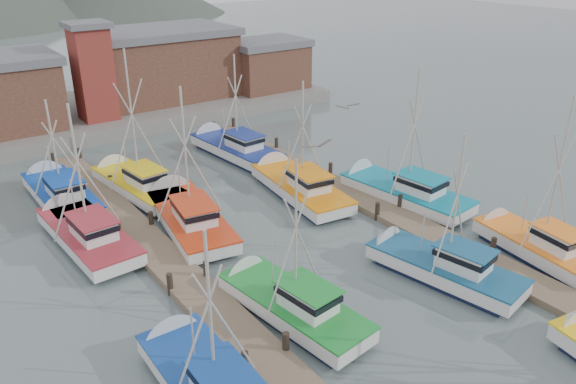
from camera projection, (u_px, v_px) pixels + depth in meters
ground at (360, 288)px, 28.33m from camera, size 260.00×260.00×0.00m
dock_left at (198, 293)px, 27.52m from camera, size 2.30×46.00×1.50m
dock_right at (399, 218)px, 34.97m from camera, size 2.30×46.00×1.50m
quay at (107, 112)px, 55.53m from camera, size 44.00×16.00×1.20m
shed_center at (160, 63)px, 57.05m from camera, size 14.84×9.54×6.90m
shed_right at (266, 64)px, 61.03m from camera, size 8.48×6.36×5.20m
lookout_tower at (93, 71)px, 49.48m from camera, size 3.60×3.60×8.50m
boat_4 at (286, 302)px, 26.07m from camera, size 3.64×8.82×8.64m
boat_5 at (436, 265)px, 29.05m from camera, size 4.17×8.92×8.65m
boat_6 at (207, 382)px, 21.31m from camera, size 3.45×8.94×8.28m
boat_7 at (533, 244)px, 31.05m from camera, size 3.88×8.34×9.91m
boat_8 at (187, 215)px, 34.36m from camera, size 4.62×10.34×9.75m
boat_9 at (296, 185)px, 38.60m from camera, size 4.15×10.06×8.93m
boat_10 at (84, 232)px, 32.33m from camera, size 3.85×9.70×9.27m
boat_11 at (399, 190)px, 37.74m from camera, size 4.14×9.92×10.02m
boat_12 at (135, 183)px, 38.92m from camera, size 4.23×9.45×10.76m
boat_13 at (232, 147)px, 45.70m from camera, size 3.80×9.86×9.13m
boat_14 at (59, 192)px, 37.45m from camera, size 3.40×9.44×7.99m
gull_near at (317, 145)px, 23.40m from camera, size 1.55×0.63×0.24m
gull_far at (348, 106)px, 31.12m from camera, size 1.46×0.64×0.24m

